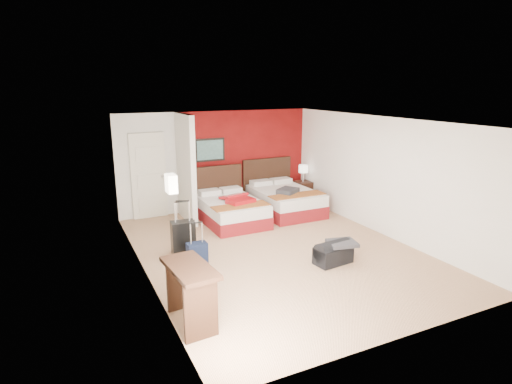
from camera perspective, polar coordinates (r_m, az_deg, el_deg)
ground at (r=8.27m, az=2.84°, el=-7.92°), size 6.50×6.50×0.00m
room_walls at (r=8.66m, az=-9.81°, el=1.61°), size 5.02×6.52×2.50m
red_accent_panel at (r=11.05m, az=-1.64°, el=4.53°), size 3.50×0.04×2.50m
partition_wall at (r=9.89m, az=-9.47°, el=3.17°), size 0.12×1.20×2.50m
entry_door at (r=10.32m, az=-14.35°, el=2.11°), size 0.82×0.06×2.05m
bed_left at (r=9.80m, az=-3.33°, el=-2.66°), size 1.27×1.81×0.54m
bed_right at (r=10.60m, az=3.95°, el=-1.26°), size 1.35×1.93×0.58m
red_suitcase_open at (r=9.66m, az=-2.58°, el=-0.93°), size 0.76×0.92×0.10m
jacket_bundle at (r=10.21m, az=4.32°, el=0.15°), size 0.63×0.60×0.12m
nightstand at (r=11.55m, az=6.35°, el=0.02°), size 0.43×0.43×0.58m
table_lamp at (r=11.44m, az=6.42°, el=2.53°), size 0.26×0.26×0.45m
suitcase_black at (r=8.03m, az=-9.81°, el=-6.35°), size 0.45×0.31×0.65m
suitcase_charcoal at (r=8.14m, az=-9.69°, el=-6.24°), size 0.47×0.38×0.60m
suitcase_navy at (r=7.43m, az=-7.95°, el=-8.76°), size 0.34×0.22×0.47m
duffel_bag at (r=7.78m, az=10.40°, el=-8.28°), size 0.72×0.44×0.34m
jacket_draped at (r=7.75m, az=11.60°, el=-6.79°), size 0.57×0.51×0.07m
desk at (r=5.84m, az=-8.81°, el=-13.58°), size 0.58×1.04×0.83m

